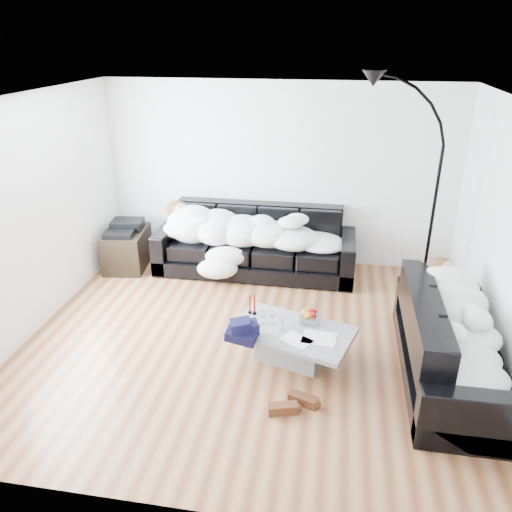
% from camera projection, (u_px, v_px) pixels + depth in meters
% --- Properties ---
extents(ground, '(5.00, 5.00, 0.00)m').
position_uv_depth(ground, '(252.00, 339.00, 5.64)').
color(ground, brown).
rests_on(ground, ground).
extents(wall_back, '(5.00, 0.02, 2.60)m').
position_uv_depth(wall_back, '(279.00, 175.00, 7.13)').
color(wall_back, silver).
rests_on(wall_back, ground).
extents(wall_left, '(0.02, 4.50, 2.60)m').
position_uv_depth(wall_left, '(28.00, 218.00, 5.48)').
color(wall_left, silver).
rests_on(wall_left, ground).
extents(wall_right, '(0.02, 4.50, 2.60)m').
position_uv_depth(wall_right, '(511.00, 248.00, 4.72)').
color(wall_right, silver).
rests_on(wall_right, ground).
extents(ceiling, '(5.00, 5.00, 0.00)m').
position_uv_depth(ceiling, '(251.00, 100.00, 4.57)').
color(ceiling, white).
rests_on(ceiling, ground).
extents(sofa_back, '(2.80, 0.97, 0.92)m').
position_uv_depth(sofa_back, '(255.00, 242.00, 7.07)').
color(sofa_back, black).
rests_on(sofa_back, ground).
extents(sofa_right, '(0.92, 2.14, 0.87)m').
position_uv_depth(sofa_right, '(454.00, 340.00, 4.85)').
color(sofa_right, black).
rests_on(sofa_right, ground).
extents(sleeper_back, '(2.37, 0.82, 0.47)m').
position_uv_depth(sleeper_back, '(254.00, 230.00, 6.94)').
color(sleeper_back, white).
rests_on(sleeper_back, sofa_back).
extents(sleeper_right, '(0.77, 1.83, 0.45)m').
position_uv_depth(sleeper_right, '(458.00, 321.00, 4.77)').
color(sleeper_right, white).
rests_on(sleeper_right, sofa_right).
extents(teal_cushion, '(0.42, 0.38, 0.20)m').
position_uv_depth(teal_cushion, '(441.00, 283.00, 5.34)').
color(teal_cushion, '#0D5F59').
rests_on(teal_cushion, sofa_right).
extents(coffee_table, '(1.39, 1.05, 0.36)m').
position_uv_depth(coffee_table, '(291.00, 344.00, 5.23)').
color(coffee_table, '#939699').
rests_on(coffee_table, ground).
extents(fruit_bowl, '(0.29, 0.29, 0.14)m').
position_uv_depth(fruit_bowl, '(309.00, 315.00, 5.28)').
color(fruit_bowl, white).
rests_on(fruit_bowl, coffee_table).
extents(wine_glass_a, '(0.07, 0.07, 0.15)m').
position_uv_depth(wine_glass_a, '(273.00, 317.00, 5.23)').
color(wine_glass_a, white).
rests_on(wine_glass_a, coffee_table).
extents(wine_glass_b, '(0.08, 0.08, 0.16)m').
position_uv_depth(wine_glass_b, '(263.00, 318.00, 5.21)').
color(wine_glass_b, white).
rests_on(wine_glass_b, coffee_table).
extents(wine_glass_c, '(0.08, 0.08, 0.17)m').
position_uv_depth(wine_glass_c, '(283.00, 323.00, 5.12)').
color(wine_glass_c, white).
rests_on(wine_glass_c, coffee_table).
extents(candle_left, '(0.04, 0.04, 0.22)m').
position_uv_depth(candle_left, '(250.00, 304.00, 5.42)').
color(candle_left, maroon).
rests_on(candle_left, coffee_table).
extents(candle_right, '(0.05, 0.05, 0.23)m').
position_uv_depth(candle_right, '(255.00, 305.00, 5.39)').
color(candle_right, maroon).
rests_on(candle_right, coffee_table).
extents(newspaper_a, '(0.36, 0.29, 0.01)m').
position_uv_depth(newspaper_a, '(319.00, 338.00, 5.01)').
color(newspaper_a, silver).
rests_on(newspaper_a, coffee_table).
extents(newspaper_b, '(0.37, 0.34, 0.01)m').
position_uv_depth(newspaper_b, '(296.00, 340.00, 4.97)').
color(newspaper_b, silver).
rests_on(newspaper_b, coffee_table).
extents(navy_jacket, '(0.33, 0.27, 0.16)m').
position_uv_depth(navy_jacket, '(243.00, 325.00, 4.94)').
color(navy_jacket, black).
rests_on(navy_jacket, coffee_table).
extents(shoes, '(0.49, 0.37, 0.11)m').
position_uv_depth(shoes, '(293.00, 404.00, 4.58)').
color(shoes, '#472311').
rests_on(shoes, ground).
extents(av_cabinet, '(0.65, 0.87, 0.55)m').
position_uv_depth(av_cabinet, '(127.00, 249.00, 7.29)').
color(av_cabinet, black).
rests_on(av_cabinet, ground).
extents(stereo, '(0.48, 0.40, 0.13)m').
position_uv_depth(stereo, '(125.00, 227.00, 7.15)').
color(stereo, black).
rests_on(stereo, av_cabinet).
extents(floor_lamp, '(0.93, 0.48, 2.45)m').
position_uv_depth(floor_lamp, '(434.00, 210.00, 5.97)').
color(floor_lamp, black).
rests_on(floor_lamp, ground).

